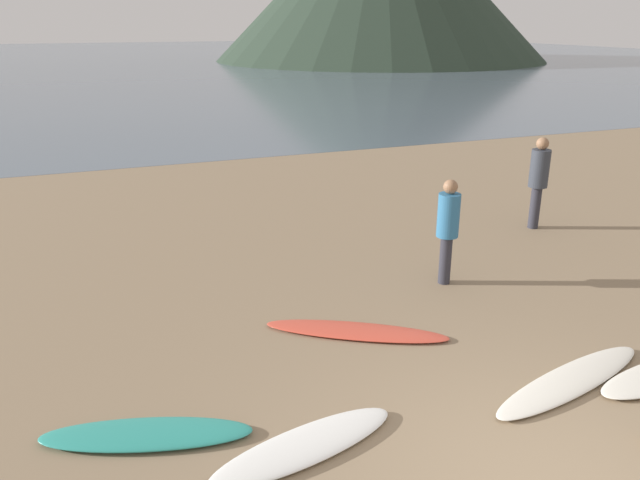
{
  "coord_description": "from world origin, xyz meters",
  "views": [
    {
      "loc": [
        -3.36,
        -3.19,
        3.84
      ],
      "look_at": [
        -0.07,
        5.27,
        0.6
      ],
      "focal_mm": 34.85,
      "sensor_mm": 36.0,
      "label": 1
    }
  ],
  "objects_px": {
    "surfboard_0": "(146,434)",
    "person_0": "(448,223)",
    "surfboard_1": "(305,446)",
    "surfboard_2": "(356,331)",
    "person_1": "(539,175)",
    "surfboard_3": "(571,380)"
  },
  "relations": [
    {
      "from": "surfboard_0",
      "to": "person_0",
      "type": "relative_size",
      "value": 1.26
    },
    {
      "from": "person_0",
      "to": "person_1",
      "type": "distance_m",
      "value": 3.49
    },
    {
      "from": "surfboard_2",
      "to": "surfboard_3",
      "type": "distance_m",
      "value": 2.61
    },
    {
      "from": "person_0",
      "to": "person_1",
      "type": "relative_size",
      "value": 0.92
    },
    {
      "from": "surfboard_2",
      "to": "person_1",
      "type": "height_order",
      "value": "person_1"
    },
    {
      "from": "person_0",
      "to": "surfboard_2",
      "type": "bearing_deg",
      "value": -149.9
    },
    {
      "from": "surfboard_0",
      "to": "surfboard_2",
      "type": "relative_size",
      "value": 0.86
    },
    {
      "from": "surfboard_2",
      "to": "person_0",
      "type": "relative_size",
      "value": 1.46
    },
    {
      "from": "person_0",
      "to": "surfboard_3",
      "type": "bearing_deg",
      "value": -90.99
    },
    {
      "from": "surfboard_1",
      "to": "surfboard_2",
      "type": "height_order",
      "value": "surfboard_1"
    },
    {
      "from": "surfboard_1",
      "to": "person_0",
      "type": "xyz_separation_m",
      "value": [
        3.35,
        2.93,
        0.92
      ]
    },
    {
      "from": "surfboard_1",
      "to": "person_1",
      "type": "distance_m",
      "value": 7.95
    },
    {
      "from": "surfboard_2",
      "to": "surfboard_3",
      "type": "height_order",
      "value": "surfboard_3"
    },
    {
      "from": "surfboard_3",
      "to": "surfboard_2",
      "type": "bearing_deg",
      "value": 118.04
    },
    {
      "from": "surfboard_2",
      "to": "surfboard_3",
      "type": "relative_size",
      "value": 0.96
    },
    {
      "from": "person_1",
      "to": "person_0",
      "type": "bearing_deg",
      "value": 73.07
    },
    {
      "from": "person_0",
      "to": "person_1",
      "type": "xyz_separation_m",
      "value": [
        3.06,
        1.68,
        0.08
      ]
    },
    {
      "from": "surfboard_3",
      "to": "person_1",
      "type": "distance_m",
      "value": 5.74
    },
    {
      "from": "surfboard_1",
      "to": "surfboard_0",
      "type": "bearing_deg",
      "value": 139.63
    },
    {
      "from": "surfboard_0",
      "to": "surfboard_2",
      "type": "bearing_deg",
      "value": 41.06
    },
    {
      "from": "surfboard_2",
      "to": "surfboard_1",
      "type": "bearing_deg",
      "value": -94.84
    },
    {
      "from": "surfboard_3",
      "to": "person_0",
      "type": "xyz_separation_m",
      "value": [
        0.19,
        2.94,
        0.92
      ]
    }
  ]
}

